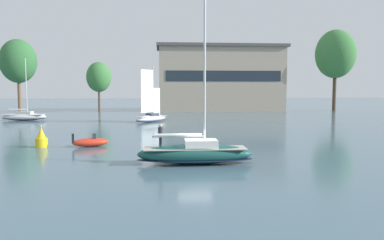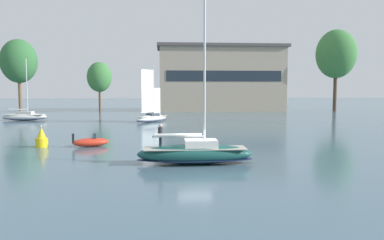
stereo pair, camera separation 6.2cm
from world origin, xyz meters
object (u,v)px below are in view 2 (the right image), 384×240
(tree_shore_center, at_px, (99,77))
(sailboat_moored_near_marina, at_px, (152,117))
(sailboat_moored_far_slip, at_px, (24,116))
(tree_shore_right, at_px, (336,54))
(sailboat_main, at_px, (195,153))
(motor_tender, at_px, (91,142))
(tree_shore_left, at_px, (19,61))
(channel_buoy, at_px, (42,139))

(tree_shore_center, xyz_separation_m, sailboat_moored_near_marina, (12.98, -27.13, -7.47))
(sailboat_moored_far_slip, bearing_deg, sailboat_moored_near_marina, -11.21)
(tree_shore_right, xyz_separation_m, sailboat_main, (-40.56, -63.54, -13.30))
(sailboat_main, xyz_separation_m, sailboat_moored_far_slip, (-26.48, 39.92, -0.08))
(tree_shore_center, distance_m, motor_tender, 54.82)
(tree_shore_left, xyz_separation_m, channel_buoy, (21.80, -54.14, -11.06))
(tree_shore_left, relative_size, sailboat_main, 1.43)
(sailboat_moored_near_marina, relative_size, sailboat_moored_far_slip, 0.89)
(tree_shore_left, relative_size, channel_buoy, 8.24)
(tree_shore_left, bearing_deg, sailboat_moored_near_marina, -41.33)
(sailboat_moored_near_marina, distance_m, motor_tender, 27.00)
(tree_shore_center, bearing_deg, sailboat_main, -74.60)
(tree_shore_center, distance_m, sailboat_moored_near_marina, 30.99)
(tree_shore_left, height_order, channel_buoy, tree_shore_left)
(tree_shore_center, relative_size, tree_shore_right, 0.59)
(channel_buoy, bearing_deg, sailboat_moored_near_marina, 70.21)
(tree_shore_center, xyz_separation_m, motor_tender, (7.97, -53.66, -7.85))
(motor_tender, bearing_deg, sailboat_main, -44.10)
(motor_tender, bearing_deg, tree_shore_right, 47.59)
(sailboat_moored_near_marina, bearing_deg, sailboat_moored_far_slip, 168.79)
(sailboat_moored_near_marina, distance_m, sailboat_moored_far_slip, 22.63)
(tree_shore_center, height_order, sailboat_moored_far_slip, tree_shore_center)
(sailboat_moored_far_slip, bearing_deg, motor_tender, -60.92)
(tree_shore_center, bearing_deg, tree_shore_right, 0.88)
(channel_buoy, bearing_deg, tree_shore_center, 93.64)
(sailboat_main, xyz_separation_m, sailboat_moored_near_marina, (-4.28, 35.52, -0.01))
(tree_shore_right, height_order, sailboat_main, tree_shore_right)
(sailboat_main, bearing_deg, channel_buoy, 147.09)
(channel_buoy, bearing_deg, tree_shore_left, 111.93)
(tree_shore_left, distance_m, sailboat_moored_far_slip, 27.30)
(tree_shore_left, height_order, sailboat_moored_near_marina, tree_shore_left)
(tree_shore_center, relative_size, channel_buoy, 5.74)
(tree_shore_right, bearing_deg, sailboat_main, -122.55)
(sailboat_moored_far_slip, xyz_separation_m, motor_tender, (17.20, -30.93, -0.30))
(sailboat_main, bearing_deg, tree_shore_center, 105.40)
(tree_shore_center, xyz_separation_m, sailboat_main, (17.25, -62.65, -7.47))
(sailboat_moored_far_slip, height_order, channel_buoy, sailboat_moored_far_slip)
(tree_shore_right, height_order, sailboat_moored_near_marina, tree_shore_right)
(sailboat_moored_far_slip, bearing_deg, tree_shore_right, 19.41)
(sailboat_moored_near_marina, height_order, sailboat_moored_far_slip, sailboat_moored_far_slip)
(tree_shore_left, bearing_deg, sailboat_main, -60.54)
(tree_shore_center, height_order, tree_shore_right, tree_shore_right)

